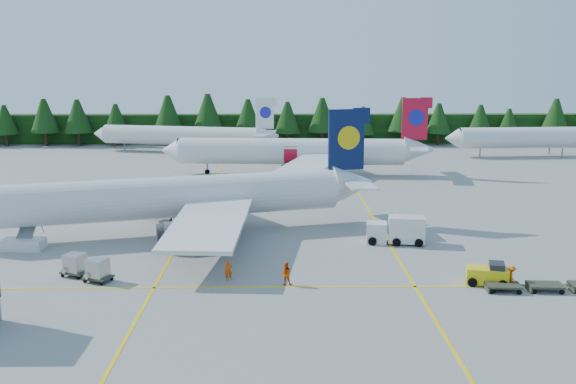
{
  "coord_description": "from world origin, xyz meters",
  "views": [
    {
      "loc": [
        -4.4,
        -52.55,
        17.01
      ],
      "look_at": [
        -3.49,
        13.26,
        3.5
      ],
      "focal_mm": 40.0,
      "sensor_mm": 36.0,
      "label": 1
    }
  ],
  "objects_px": {
    "airliner_navy": "(157,199)",
    "airliner_red": "(287,152)",
    "service_truck": "(396,230)",
    "baggage_tug": "(488,274)",
    "airstairs": "(24,241)"
  },
  "relations": [
    {
      "from": "airliner_red",
      "to": "baggage_tug",
      "type": "xyz_separation_m",
      "value": [
        15.02,
        -49.02,
        -2.67
      ]
    },
    {
      "from": "airstairs",
      "to": "airliner_navy",
      "type": "bearing_deg",
      "value": 23.58
    },
    {
      "from": "airliner_red",
      "to": "airstairs",
      "type": "bearing_deg",
      "value": -119.0
    },
    {
      "from": "service_truck",
      "to": "baggage_tug",
      "type": "distance_m",
      "value": 12.6
    },
    {
      "from": "airliner_navy",
      "to": "service_truck",
      "type": "xyz_separation_m",
      "value": [
        23.07,
        -3.44,
        -2.33
      ]
    },
    {
      "from": "service_truck",
      "to": "baggage_tug",
      "type": "bearing_deg",
      "value": -58.63
    },
    {
      "from": "airliner_navy",
      "to": "airliner_red",
      "type": "distance_m",
      "value": 36.55
    },
    {
      "from": "baggage_tug",
      "to": "airliner_navy",
      "type": "bearing_deg",
      "value": 166.24
    },
    {
      "from": "airliner_navy",
      "to": "airstairs",
      "type": "distance_m",
      "value": 12.74
    },
    {
      "from": "airliner_navy",
      "to": "airliner_red",
      "type": "bearing_deg",
      "value": 54.17
    },
    {
      "from": "service_truck",
      "to": "baggage_tug",
      "type": "relative_size",
      "value": 1.64
    },
    {
      "from": "airstairs",
      "to": "service_truck",
      "type": "xyz_separation_m",
      "value": [
        34.54,
        1.3,
        0.56
      ]
    },
    {
      "from": "airliner_navy",
      "to": "baggage_tug",
      "type": "relative_size",
      "value": 11.87
    },
    {
      "from": "baggage_tug",
      "to": "airstairs",
      "type": "bearing_deg",
      "value": 179.72
    },
    {
      "from": "airliner_navy",
      "to": "service_truck",
      "type": "bearing_deg",
      "value": -23.15
    }
  ]
}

